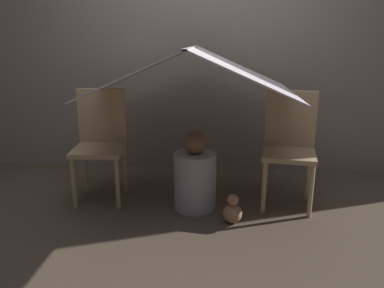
{
  "coord_description": "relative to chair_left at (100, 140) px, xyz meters",
  "views": [
    {
      "loc": [
        0.23,
        -2.66,
        1.31
      ],
      "look_at": [
        0.0,
        0.2,
        0.5
      ],
      "focal_mm": 35.0,
      "sensor_mm": 36.0,
      "label": 1
    }
  ],
  "objects": [
    {
      "name": "ground_plane",
      "position": [
        0.77,
        -0.28,
        -0.5
      ],
      "size": [
        8.8,
        8.8,
        0.0
      ],
      "primitive_type": "plane",
      "color": "brown"
    },
    {
      "name": "wall_back",
      "position": [
        0.77,
        0.8,
        0.75
      ],
      "size": [
        7.0,
        0.05,
        2.5
      ],
      "color": "gray",
      "rests_on": "ground_plane"
    },
    {
      "name": "chair_left",
      "position": [
        0.0,
        0.0,
        0.0
      ],
      "size": [
        0.43,
        0.43,
        0.91
      ],
      "rotation": [
        0.0,
        0.0,
        0.08
      ],
      "color": "#D1B27F",
      "rests_on": "ground_plane"
    },
    {
      "name": "chair_right",
      "position": [
        1.55,
        -0.0,
        0.0
      ],
      "size": [
        0.46,
        0.46,
        0.91
      ],
      "rotation": [
        0.0,
        0.0,
        -0.16
      ],
      "color": "#D1B27F",
      "rests_on": "ground_plane"
    },
    {
      "name": "sheet_canopy",
      "position": [
        0.77,
        -0.08,
        0.58
      ],
      "size": [
        1.54,
        1.15,
        0.35
      ],
      "color": "silver"
    },
    {
      "name": "person_front",
      "position": [
        0.8,
        -0.18,
        -0.24
      ],
      "size": [
        0.33,
        0.33,
        0.64
      ],
      "color": "#B2B2B7",
      "rests_on": "ground_plane"
    },
    {
      "name": "plush_toy",
      "position": [
        1.1,
        -0.41,
        -0.41
      ],
      "size": [
        0.14,
        0.14,
        0.22
      ],
      "color": "tan",
      "rests_on": "ground_plane"
    }
  ]
}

